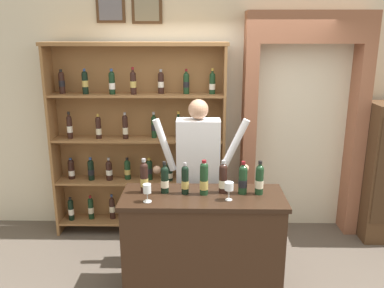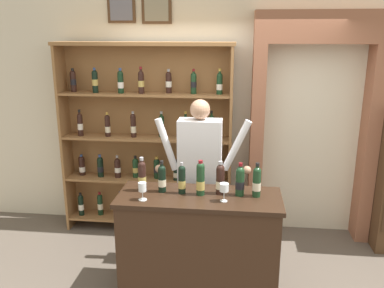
% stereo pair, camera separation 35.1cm
% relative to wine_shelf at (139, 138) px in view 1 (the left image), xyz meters
% --- Properties ---
extents(back_wall, '(12.00, 0.19, 3.25)m').
position_rel_wine_shelf_xyz_m(back_wall, '(0.89, 0.28, 0.45)').
color(back_wall, beige).
rests_on(back_wall, ground).
extents(wine_shelf, '(2.04, 0.32, 2.27)m').
position_rel_wine_shelf_xyz_m(wine_shelf, '(0.00, 0.00, 0.00)').
color(wine_shelf, olive).
rests_on(wine_shelf, ground).
extents(archway_doorway, '(1.40, 0.45, 2.60)m').
position_rel_wine_shelf_xyz_m(archway_doorway, '(1.91, 0.16, 0.32)').
color(archway_doorway, '#935B42').
rests_on(archway_doorway, ground).
extents(tasting_counter, '(1.45, 0.57, 0.97)m').
position_rel_wine_shelf_xyz_m(tasting_counter, '(0.74, -1.22, -0.69)').
color(tasting_counter, '#382316').
rests_on(tasting_counter, ground).
extents(shopkeeper, '(0.97, 0.22, 1.75)m').
position_rel_wine_shelf_xyz_m(shopkeeper, '(0.70, -0.70, -0.09)').
color(shopkeeper, '#2D3347').
rests_on(shopkeeper, ground).
extents(tasting_bottle_rosso, '(0.07, 0.07, 0.32)m').
position_rel_wine_shelf_xyz_m(tasting_bottle_rosso, '(0.22, -1.16, -0.06)').
color(tasting_bottle_rosso, black).
rests_on(tasting_bottle_rosso, tasting_counter).
extents(tasting_bottle_brunello, '(0.07, 0.07, 0.29)m').
position_rel_wine_shelf_xyz_m(tasting_bottle_brunello, '(0.40, -1.16, -0.07)').
color(tasting_bottle_brunello, black).
rests_on(tasting_bottle_brunello, tasting_counter).
extents(tasting_bottle_super_tuscan, '(0.07, 0.07, 0.29)m').
position_rel_wine_shelf_xyz_m(tasting_bottle_super_tuscan, '(0.58, -1.18, -0.07)').
color(tasting_bottle_super_tuscan, black).
rests_on(tasting_bottle_super_tuscan, tasting_counter).
extents(tasting_bottle_bianco, '(0.08, 0.08, 0.32)m').
position_rel_wine_shelf_xyz_m(tasting_bottle_bianco, '(0.75, -1.19, -0.05)').
color(tasting_bottle_bianco, '#19381E').
rests_on(tasting_bottle_bianco, tasting_counter).
extents(tasting_bottle_prosecco, '(0.08, 0.08, 0.30)m').
position_rel_wine_shelf_xyz_m(tasting_bottle_prosecco, '(0.92, -1.15, -0.06)').
color(tasting_bottle_prosecco, black).
rests_on(tasting_bottle_prosecco, tasting_counter).
extents(tasting_bottle_chianti, '(0.08, 0.08, 0.30)m').
position_rel_wine_shelf_xyz_m(tasting_bottle_chianti, '(1.10, -1.17, -0.06)').
color(tasting_bottle_chianti, '#19381E').
rests_on(tasting_bottle_chianti, tasting_counter).
extents(tasting_bottle_grappa, '(0.07, 0.07, 0.31)m').
position_rel_wine_shelf_xyz_m(tasting_bottle_grappa, '(1.24, -1.18, -0.06)').
color(tasting_bottle_grappa, '#19381E').
rests_on(tasting_bottle_grappa, tasting_counter).
extents(wine_glass_center, '(0.08, 0.08, 0.16)m').
position_rel_wine_shelf_xyz_m(wine_glass_center, '(0.97, -1.32, -0.08)').
color(wine_glass_center, silver).
rests_on(wine_glass_center, tasting_counter).
extents(wine_glass_spare, '(0.07, 0.07, 0.16)m').
position_rel_wine_shelf_xyz_m(wine_glass_spare, '(0.27, -1.37, -0.09)').
color(wine_glass_spare, silver).
rests_on(wine_glass_spare, tasting_counter).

